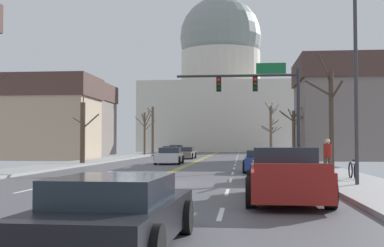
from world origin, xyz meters
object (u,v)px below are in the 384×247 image
pickup_truck_near_02 (286,176)px  pedestrian_00 (328,156)px  bicycle_parked (353,170)px  sedan_oncoming_01 (186,153)px  sedan_oncoming_03 (176,150)px  sedan_near_00 (261,162)px  sedan_near_03 (115,214)px  sedan_oncoming_00 (169,156)px  sedan_oncoming_02 (170,151)px  street_lamp_right (347,60)px  sedan_near_01 (275,167)px  signal_gantry (263,93)px

pickup_truck_near_02 → pedestrian_00: pedestrian_00 is taller
bicycle_parked → sedan_oncoming_01: bearing=109.6°
sedan_oncoming_03 → sedan_near_00: bearing=-76.3°
sedan_near_03 → sedan_oncoming_01: sedan_oncoming_01 is taller
sedan_oncoming_00 → pedestrian_00: size_ratio=2.53×
pickup_truck_near_02 → bicycle_parked: 7.96m
sedan_oncoming_01 → sedan_oncoming_02: (-3.34, 11.94, -0.00)m
sedan_near_00 → bicycle_parked: bearing=-62.0°
street_lamp_right → sedan_oncoming_01: bearing=106.5°
street_lamp_right → sedan_near_03: bearing=-117.8°
pickup_truck_near_02 → sedan_oncoming_00: pickup_truck_near_02 is taller
sedan_near_01 → pedestrian_00: size_ratio=2.57×
sedan_near_01 → sedan_oncoming_00: (-7.04, 16.85, -0.00)m
signal_gantry → sedan_oncoming_01: (-7.11, 18.90, -4.30)m
sedan_near_03 → bicycle_parked: 15.69m
sedan_oncoming_03 → sedan_oncoming_02: bearing=-88.1°
street_lamp_right → sedan_near_03: size_ratio=1.68×
sedan_oncoming_00 → sedan_oncoming_02: (-3.49, 24.52, -0.05)m
sedan_oncoming_03 → sedan_near_03: bearing=-83.4°
sedan_oncoming_01 → sedan_near_03: bearing=-85.1°
street_lamp_right → sedan_oncoming_00: size_ratio=1.80×
sedan_near_01 → bicycle_parked: sedan_near_01 is taller
signal_gantry → sedan_oncoming_01: bearing=110.6°
pedestrian_00 → sedan_oncoming_01: bearing=107.7°
sedan_near_01 → sedan_oncoming_02: size_ratio=1.01×
sedan_oncoming_02 → pickup_truck_near_02: bearing=-78.0°
sedan_near_01 → sedan_near_03: bearing=-103.6°
sedan_near_00 → sedan_oncoming_02: sedan_near_00 is taller
sedan_oncoming_03 → street_lamp_right: bearing=-75.8°
sedan_near_03 → pedestrian_00: pedestrian_00 is taller
sedan_near_00 → pedestrian_00: size_ratio=2.71×
signal_gantry → street_lamp_right: (2.51, -13.52, -0.12)m
sedan_oncoming_03 → pedestrian_00: pedestrian_00 is taller
sedan_near_03 → sedan_near_00: bearing=81.7°
sedan_near_03 → sedan_oncoming_03: 64.11m
signal_gantry → pedestrian_00: size_ratio=4.68×
street_lamp_right → sedan_near_01: (-2.44, 3.00, -4.14)m
sedan_near_01 → sedan_near_03: sedan_near_01 is taller
sedan_near_00 → sedan_oncoming_00: 12.01m
street_lamp_right → pedestrian_00: street_lamp_right is taller
sedan_oncoming_00 → sedan_oncoming_02: bearing=98.1°
signal_gantry → sedan_near_00: (-0.30, -3.66, -4.26)m
sedan_near_03 → sedan_oncoming_01: size_ratio=0.98×
street_lamp_right → sedan_near_00: street_lamp_right is taller
signal_gantry → pickup_truck_near_02: size_ratio=1.39×
street_lamp_right → pedestrian_00: size_ratio=4.57×
street_lamp_right → signal_gantry: bearing=100.5°
sedan_oncoming_00 → sedan_oncoming_02: size_ratio=0.99×
sedan_oncoming_00 → sedan_oncoming_01: bearing=90.7°
street_lamp_right → sedan_oncoming_00: street_lamp_right is taller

